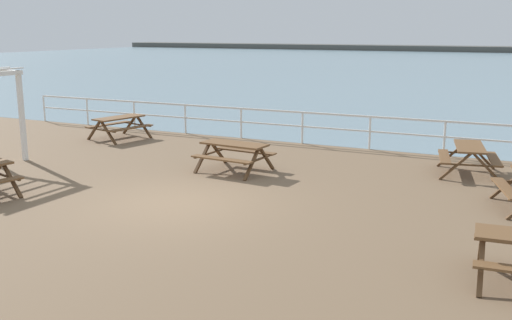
{
  "coord_description": "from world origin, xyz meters",
  "views": [
    {
      "loc": [
        7.04,
        -10.66,
        3.78
      ],
      "look_at": [
        1.26,
        1.48,
        0.8
      ],
      "focal_mm": 41.68,
      "sensor_mm": 36.0,
      "label": 1
    }
  ],
  "objects": [
    {
      "name": "ground_plane",
      "position": [
        0.0,
        0.0,
        -0.1
      ],
      "size": [
        30.0,
        24.0,
        0.2
      ],
      "primitive_type": "cube",
      "color": "brown"
    },
    {
      "name": "sea_band",
      "position": [
        0.0,
        52.75,
        0.0
      ],
      "size": [
        142.0,
        90.0,
        0.01
      ],
      "primitive_type": "cube",
      "color": "gray",
      "rests_on": "ground"
    },
    {
      "name": "distant_shoreline",
      "position": [
        0.0,
        95.75,
        0.0
      ],
      "size": [
        142.0,
        6.0,
        1.8
      ],
      "primitive_type": "cube",
      "color": "#4C4C47",
      "rests_on": "ground"
    },
    {
      "name": "seaward_railing",
      "position": [
        -0.0,
        7.75,
        0.76
      ],
      "size": [
        23.07,
        0.07,
        1.08
      ],
      "color": "white",
      "rests_on": "ground"
    },
    {
      "name": "picnic_table_near_right",
      "position": [
        -0.22,
        3.23,
        0.58
      ],
      "size": [
        1.93,
        1.68,
        0.8
      ],
      "rotation": [
        0.0,
        0.0,
        -0.09
      ],
      "color": "brown",
      "rests_on": "ground"
    },
    {
      "name": "picnic_table_far_right",
      "position": [
        5.54,
        5.57,
        0.58
      ],
      "size": [
        1.82,
        2.05,
        0.8
      ],
      "rotation": [
        0.0,
        0.0,
        1.76
      ],
      "color": "brown",
      "rests_on": "ground"
    },
    {
      "name": "picnic_table_corner",
      "position": [
        -6.08,
        5.78,
        0.58
      ],
      "size": [
        1.87,
        2.09,
        0.8
      ],
      "rotation": [
        0.0,
        0.0,
        1.35
      ],
      "color": "brown",
      "rests_on": "ground"
    }
  ]
}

